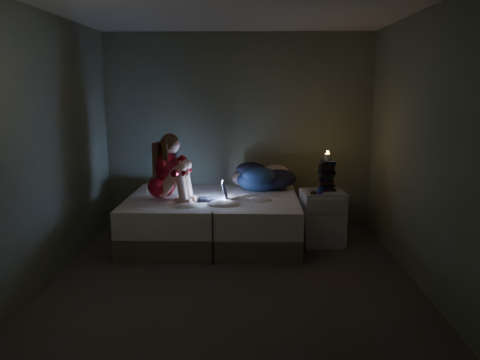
{
  "coord_description": "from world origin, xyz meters",
  "views": [
    {
      "loc": [
        0.2,
        -4.46,
        1.87
      ],
      "look_at": [
        0.05,
        1.0,
        0.8
      ],
      "focal_mm": 35.1,
      "sensor_mm": 36.0,
      "label": 1
    }
  ],
  "objects_px": {
    "bed": "(213,219)",
    "phone": "(313,193)",
    "nightstand": "(322,218)",
    "laptop": "(212,190)",
    "woman": "(161,167)",
    "candle": "(327,158)"
  },
  "relations": [
    {
      "from": "bed",
      "to": "candle",
      "type": "bearing_deg",
      "value": 1.26
    },
    {
      "from": "woman",
      "to": "candle",
      "type": "distance_m",
      "value": 1.98
    },
    {
      "from": "bed",
      "to": "nightstand",
      "type": "height_order",
      "value": "nightstand"
    },
    {
      "from": "woman",
      "to": "phone",
      "type": "height_order",
      "value": "woman"
    },
    {
      "from": "bed",
      "to": "laptop",
      "type": "xyz_separation_m",
      "value": [
        0.01,
        -0.17,
        0.4
      ]
    },
    {
      "from": "nightstand",
      "to": "laptop",
      "type": "bearing_deg",
      "value": 179.21
    },
    {
      "from": "laptop",
      "to": "nightstand",
      "type": "height_order",
      "value": "laptop"
    },
    {
      "from": "laptop",
      "to": "bed",
      "type": "bearing_deg",
      "value": 92.7
    },
    {
      "from": "bed",
      "to": "woman",
      "type": "bearing_deg",
      "value": -163.09
    },
    {
      "from": "laptop",
      "to": "phone",
      "type": "relative_size",
      "value": 2.43
    },
    {
      "from": "woman",
      "to": "nightstand",
      "type": "distance_m",
      "value": 2.03
    },
    {
      "from": "woman",
      "to": "laptop",
      "type": "bearing_deg",
      "value": 14.75
    },
    {
      "from": "laptop",
      "to": "phone",
      "type": "bearing_deg",
      "value": 0.12
    },
    {
      "from": "woman",
      "to": "laptop",
      "type": "relative_size",
      "value": 2.35
    },
    {
      "from": "woman",
      "to": "phone",
      "type": "bearing_deg",
      "value": 14.66
    },
    {
      "from": "woman",
      "to": "nightstand",
      "type": "xyz_separation_m",
      "value": [
        1.92,
        0.14,
        -0.64
      ]
    },
    {
      "from": "candle",
      "to": "bed",
      "type": "bearing_deg",
      "value": -178.74
    },
    {
      "from": "candle",
      "to": "phone",
      "type": "height_order",
      "value": "candle"
    },
    {
      "from": "nightstand",
      "to": "phone",
      "type": "xyz_separation_m",
      "value": [
        -0.14,
        -0.11,
        0.34
      ]
    },
    {
      "from": "phone",
      "to": "bed",
      "type": "bearing_deg",
      "value": -163.67
    },
    {
      "from": "bed",
      "to": "phone",
      "type": "bearing_deg",
      "value": -7.14
    },
    {
      "from": "laptop",
      "to": "nightstand",
      "type": "relative_size",
      "value": 0.52
    }
  ]
}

